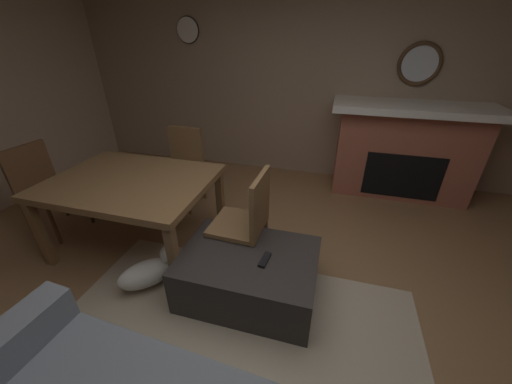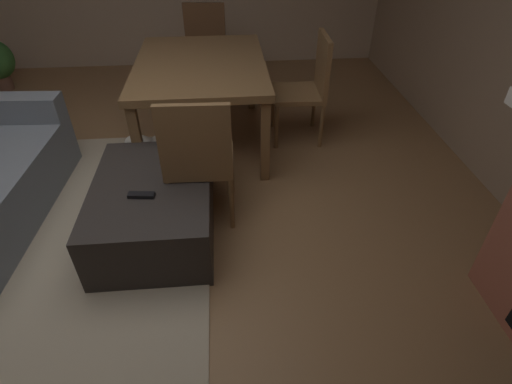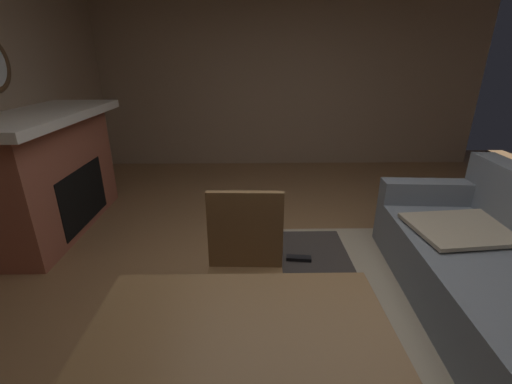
{
  "view_description": "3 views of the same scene",
  "coord_description": "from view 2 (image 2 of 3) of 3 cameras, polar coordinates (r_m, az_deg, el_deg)",
  "views": [
    {
      "loc": [
        -0.32,
        1.37,
        1.88
      ],
      "look_at": [
        0.23,
        -0.59,
        0.76
      ],
      "focal_mm": 20.15,
      "sensor_mm": 36.0,
      "label": 1
    },
    {
      "loc": [
        -1.9,
        -0.73,
        1.9
      ],
      "look_at": [
        -0.16,
        -0.89,
        0.56
      ],
      "focal_mm": 28.02,
      "sensor_mm": 36.0,
      "label": 2
    },
    {
      "loc": [
        1.94,
        -0.52,
        1.63
      ],
      "look_at": [
        0.38,
        -0.49,
        1.01
      ],
      "focal_mm": 23.92,
      "sensor_mm": 36.0,
      "label": 3
    }
  ],
  "objects": [
    {
      "name": "area_rug",
      "position": [
        3.04,
        -25.89,
        -5.53
      ],
      "size": [
        2.6,
        2.0,
        0.01
      ],
      "primitive_type": "cube",
      "color": "tan",
      "rests_on": "ground"
    },
    {
      "name": "dining_table",
      "position": [
        3.52,
        -7.9,
        16.76
      ],
      "size": [
        1.43,
        1.07,
        0.74
      ],
      "color": "brown",
      "rests_on": "ground"
    },
    {
      "name": "ottoman_coffee_table",
      "position": [
        2.73,
        -14.21,
        -2.16
      ],
      "size": [
        1.05,
        0.75,
        0.4
      ],
      "primitive_type": "cube",
      "color": "#2D2826",
      "rests_on": "ground"
    },
    {
      "name": "dining_chair_west",
      "position": [
        2.59,
        -8.24,
        5.12
      ],
      "size": [
        0.46,
        0.46,
        0.93
      ],
      "color": "brown",
      "rests_on": "ground"
    },
    {
      "name": "tv_remote",
      "position": [
        2.51,
        -16.05,
        -0.42
      ],
      "size": [
        0.07,
        0.16,
        0.02
      ],
      "primitive_type": "cube",
      "rotation": [
        0.0,
        0.0,
        -0.12
      ],
      "color": "black",
      "rests_on": "ottoman_coffee_table"
    },
    {
      "name": "floor",
      "position": [
        2.78,
        -19.02,
        -8.05
      ],
      "size": [
        8.45,
        8.45,
        0.0
      ],
      "primitive_type": "plane",
      "color": "olive"
    },
    {
      "name": "dining_chair_east",
      "position": [
        4.62,
        -7.31,
        20.01
      ],
      "size": [
        0.48,
        0.48,
        0.93
      ],
      "color": "brown",
      "rests_on": "ground"
    },
    {
      "name": "small_dog",
      "position": [
        3.42,
        -15.25,
        5.98
      ],
      "size": [
        0.47,
        0.48,
        0.31
      ],
      "color": "silver",
      "rests_on": "ground"
    },
    {
      "name": "dining_chair_south",
      "position": [
        3.65,
        7.55,
        15.15
      ],
      "size": [
        0.46,
        0.46,
        0.93
      ],
      "color": "brown",
      "rests_on": "ground"
    }
  ]
}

